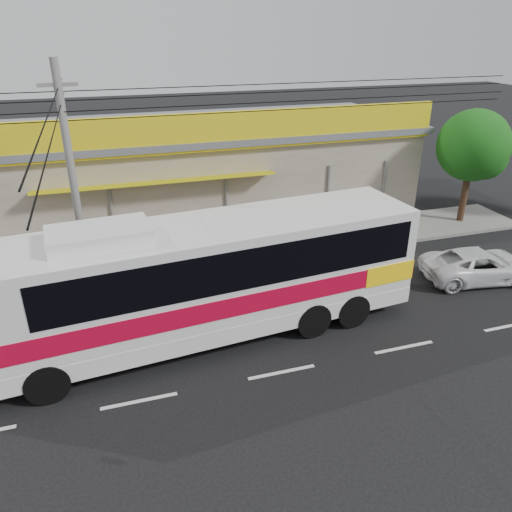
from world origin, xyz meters
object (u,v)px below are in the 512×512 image
at_px(white_car, 479,265).
at_px(utility_pole, 61,105).
at_px(coach_bus, 210,273).
at_px(tree_far, 476,148).

bearing_deg(white_car, utility_pole, 84.53).
xyz_separation_m(coach_bus, tree_far, (14.05, 5.85, 1.52)).
bearing_deg(tree_far, coach_bus, -157.41).
bearing_deg(coach_bus, tree_far, 17.19).
distance_m(coach_bus, tree_far, 15.29).
bearing_deg(utility_pole, tree_far, 5.17).
bearing_deg(utility_pole, white_car, -14.19).
xyz_separation_m(utility_pole, tree_far, (17.74, 1.61, -2.95)).
relative_size(coach_bus, tree_far, 2.47).
xyz_separation_m(coach_bus, utility_pole, (-3.69, 4.24, 4.47)).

